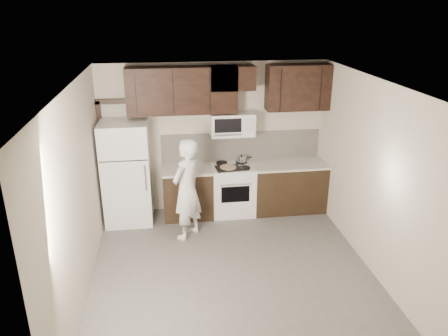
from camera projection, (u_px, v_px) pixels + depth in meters
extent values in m
plane|color=#565351|center=(233.00, 274.00, 6.25)|extent=(4.50, 4.50, 0.00)
plane|color=beige|center=(214.00, 138.00, 7.84)|extent=(4.00, 0.00, 4.00)
plane|color=white|center=(234.00, 86.00, 5.27)|extent=(4.50, 4.50, 0.00)
cube|color=black|center=(188.00, 193.00, 7.82)|extent=(0.87, 0.62, 0.87)
cube|color=black|center=(288.00, 187.00, 8.05)|extent=(1.32, 0.62, 0.87)
cube|color=beige|center=(187.00, 170.00, 7.65)|extent=(0.87, 0.64, 0.04)
cube|color=beige|center=(290.00, 164.00, 7.89)|extent=(1.32, 0.64, 0.04)
cube|color=white|center=(233.00, 190.00, 7.92)|extent=(0.76, 0.62, 0.89)
cube|color=white|center=(233.00, 167.00, 7.75)|extent=(0.76, 0.62, 0.02)
cube|color=black|center=(235.00, 194.00, 7.62)|extent=(0.50, 0.01, 0.30)
cylinder|color=silver|center=(236.00, 185.00, 7.51)|extent=(0.55, 0.02, 0.02)
cylinder|color=black|center=(224.00, 169.00, 7.58)|extent=(0.20, 0.20, 0.03)
cylinder|color=black|center=(244.00, 168.00, 7.63)|extent=(0.20, 0.20, 0.03)
cylinder|color=black|center=(222.00, 163.00, 7.86)|extent=(0.20, 0.20, 0.03)
cylinder|color=black|center=(241.00, 162.00, 7.91)|extent=(0.20, 0.20, 0.03)
cube|color=beige|center=(241.00, 146.00, 7.95)|extent=(2.90, 0.02, 0.54)
cube|color=black|center=(182.00, 90.00, 7.28)|extent=(1.85, 0.35, 0.78)
cube|color=black|center=(298.00, 87.00, 7.53)|extent=(1.10, 0.35, 0.78)
cube|color=black|center=(232.00, 78.00, 7.32)|extent=(0.76, 0.35, 0.40)
cube|color=white|center=(232.00, 124.00, 7.59)|extent=(0.76, 0.38, 0.40)
cube|color=black|center=(228.00, 126.00, 7.39)|extent=(0.46, 0.01, 0.24)
cube|color=silver|center=(249.00, 125.00, 7.43)|extent=(0.18, 0.01, 0.24)
cylinder|color=silver|center=(228.00, 135.00, 7.42)|extent=(0.46, 0.02, 0.02)
cube|color=white|center=(127.00, 173.00, 7.47)|extent=(0.80, 0.72, 1.80)
cube|color=black|center=(123.00, 161.00, 7.01)|extent=(0.77, 0.01, 0.02)
cylinder|color=silver|center=(145.00, 178.00, 7.13)|extent=(0.03, 0.03, 0.45)
cube|color=black|center=(104.00, 160.00, 7.66)|extent=(0.08, 0.08, 2.10)
cube|color=black|center=(110.00, 101.00, 7.32)|extent=(0.50, 0.08, 0.08)
cylinder|color=silver|center=(241.00, 160.00, 7.89)|extent=(0.17, 0.17, 0.13)
sphere|color=black|center=(241.00, 155.00, 7.86)|extent=(0.04, 0.04, 0.04)
cylinder|color=black|center=(248.00, 158.00, 7.93)|extent=(0.16, 0.06, 0.02)
cube|color=black|center=(228.00, 168.00, 7.62)|extent=(0.44, 0.35, 0.02)
cylinder|color=tan|center=(228.00, 167.00, 7.62)|extent=(0.30, 0.30, 0.02)
imported|color=white|center=(187.00, 190.00, 6.97)|extent=(0.70, 0.73, 1.68)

